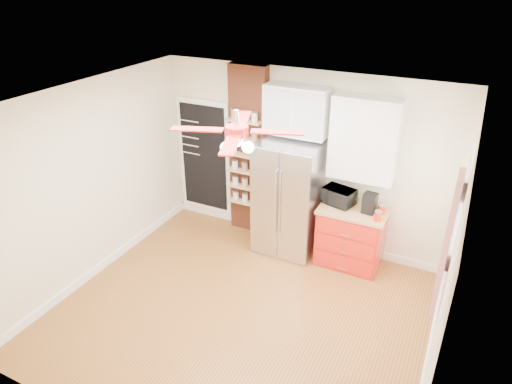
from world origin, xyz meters
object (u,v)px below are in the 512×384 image
at_px(fridge, 288,198).
at_px(ceiling_fan, 237,131).
at_px(toaster_oven, 339,196).
at_px(canister_left, 378,216).
at_px(red_cabinet, 351,236).
at_px(pantry_jar_oats, 234,149).
at_px(coffee_maker, 370,203).

xyz_separation_m(fridge, ceiling_fan, (0.05, -1.63, 1.55)).
xyz_separation_m(toaster_oven, canister_left, (0.61, -0.23, -0.05)).
distance_m(ceiling_fan, canister_left, 2.46).
height_order(ceiling_fan, canister_left, ceiling_fan).
distance_m(red_cabinet, pantry_jar_oats, 2.19).
distance_m(ceiling_fan, pantry_jar_oats, 2.27).
height_order(red_cabinet, pantry_jar_oats, pantry_jar_oats).
distance_m(ceiling_fan, toaster_oven, 2.33).
distance_m(fridge, coffee_maker, 1.19).
bearing_deg(fridge, pantry_jar_oats, 171.99).
height_order(fridge, toaster_oven, fridge).
bearing_deg(toaster_oven, red_cabinet, 1.81).
relative_size(fridge, ceiling_fan, 1.25).
bearing_deg(toaster_oven, coffee_maker, 7.57).
xyz_separation_m(ceiling_fan, pantry_jar_oats, (-1.03, 1.77, -0.99)).
bearing_deg(canister_left, toaster_oven, 159.32).
bearing_deg(ceiling_fan, coffee_maker, 56.14).
bearing_deg(red_cabinet, coffee_maker, 0.52).
bearing_deg(red_cabinet, fridge, -177.05).
bearing_deg(pantry_jar_oats, fridge, -8.01).
height_order(ceiling_fan, pantry_jar_oats, ceiling_fan).
height_order(toaster_oven, coffee_maker, coffee_maker).
relative_size(toaster_oven, coffee_maker, 1.54).
xyz_separation_m(fridge, toaster_oven, (0.73, 0.10, 0.15)).
relative_size(red_cabinet, ceiling_fan, 0.67).
xyz_separation_m(red_cabinet, canister_left, (0.37, -0.18, 0.51)).
bearing_deg(coffee_maker, toaster_oven, 178.37).
xyz_separation_m(ceiling_fan, canister_left, (1.29, 1.50, -1.46)).
distance_m(canister_left, pantry_jar_oats, 2.38).
bearing_deg(ceiling_fan, fridge, 91.76).
relative_size(red_cabinet, coffee_maker, 3.33).
distance_m(red_cabinet, toaster_oven, 0.62).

